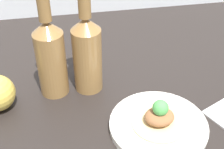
# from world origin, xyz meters

# --- Properties ---
(ground_plane) EXTENTS (1.80, 1.10, 0.04)m
(ground_plane) POSITION_xyz_m (0.00, 0.00, -0.02)
(ground_plane) COLOR black
(plate) EXTENTS (0.22, 0.22, 0.02)m
(plate) POSITION_xyz_m (0.09, -0.10, 0.01)
(plate) COLOR silver
(plate) RESTS_ON ground_plane
(plated_food) EXTENTS (0.12, 0.12, 0.06)m
(plated_food) POSITION_xyz_m (0.09, -0.10, 0.04)
(plated_food) COLOR #D6BC7F
(plated_food) RESTS_ON plate
(cider_bottle_left) EXTENTS (0.07, 0.07, 0.28)m
(cider_bottle_left) POSITION_xyz_m (-0.13, 0.08, 0.11)
(cider_bottle_left) COLOR olive
(cider_bottle_left) RESTS_ON ground_plane
(cider_bottle_right) EXTENTS (0.07, 0.07, 0.28)m
(cider_bottle_right) POSITION_xyz_m (-0.04, 0.08, 0.11)
(cider_bottle_right) COLOR olive
(cider_bottle_right) RESTS_ON ground_plane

